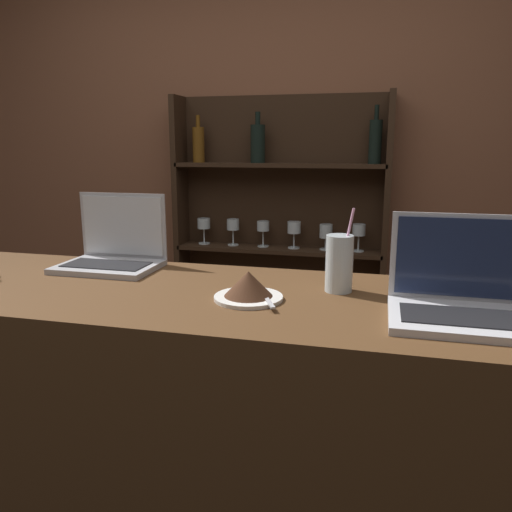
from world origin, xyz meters
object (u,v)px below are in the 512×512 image
object	(u,v)px
water_glass	(339,263)
laptop_far	(468,297)
laptop_near	(114,251)
cake_plate	(249,287)

from	to	relation	value
water_glass	laptop_far	bearing A→B (deg)	-25.80
water_glass	laptop_near	bearing A→B (deg)	171.93
laptop_far	cake_plate	bearing A→B (deg)	178.54
laptop_near	cake_plate	xyz separation A→B (m)	(0.52, -0.24, -0.02)
laptop_far	water_glass	distance (m)	0.34
laptop_near	water_glass	bearing A→B (deg)	-8.07
laptop_far	water_glass	size ratio (longest dim) A/B	1.52
laptop_far	water_glass	bearing A→B (deg)	154.20
laptop_near	cake_plate	distance (m)	0.57
laptop_near	water_glass	distance (m)	0.75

